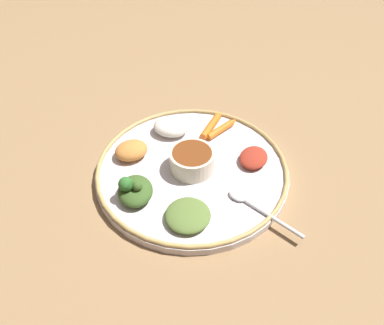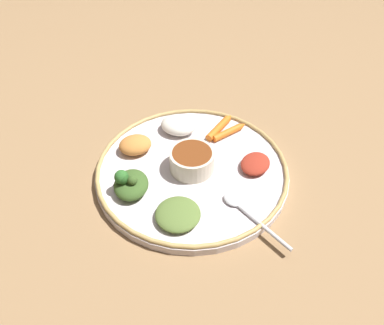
% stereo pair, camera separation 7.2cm
% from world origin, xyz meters
% --- Properties ---
extents(ground_plane, '(2.40, 2.40, 0.00)m').
position_xyz_m(ground_plane, '(0.00, 0.00, 0.00)').
color(ground_plane, olive).
extents(platter, '(0.36, 0.36, 0.02)m').
position_xyz_m(platter, '(0.00, 0.00, 0.01)').
color(platter, silver).
rests_on(platter, ground_plane).
extents(platter_rim, '(0.36, 0.36, 0.01)m').
position_xyz_m(platter_rim, '(0.00, 0.00, 0.02)').
color(platter_rim, tan).
rests_on(platter_rim, platter).
extents(center_bowl, '(0.08, 0.08, 0.04)m').
position_xyz_m(center_bowl, '(0.00, 0.00, 0.04)').
color(center_bowl, beige).
rests_on(center_bowl, platter).
extents(spoon, '(0.11, 0.13, 0.01)m').
position_xyz_m(spoon, '(-0.09, 0.11, 0.02)').
color(spoon, silver).
rests_on(spoon, platter).
extents(greens_pile, '(0.06, 0.07, 0.05)m').
position_xyz_m(greens_pile, '(0.11, 0.05, 0.03)').
color(greens_pile, '#385623').
rests_on(greens_pile, platter).
extents(carrot_near_spoon, '(0.08, 0.06, 0.01)m').
position_xyz_m(carrot_near_spoon, '(-0.08, -0.10, 0.02)').
color(carrot_near_spoon, orange).
rests_on(carrot_near_spoon, platter).
extents(carrot_outer, '(0.06, 0.08, 0.02)m').
position_xyz_m(carrot_outer, '(-0.06, -0.11, 0.02)').
color(carrot_outer, orange).
rests_on(carrot_outer, platter).
extents(mound_beet, '(0.08, 0.08, 0.02)m').
position_xyz_m(mound_beet, '(-0.12, -0.00, 0.03)').
color(mound_beet, maroon).
rests_on(mound_beet, platter).
extents(mound_rice_white, '(0.09, 0.08, 0.03)m').
position_xyz_m(mound_rice_white, '(0.03, -0.11, 0.03)').
color(mound_rice_white, silver).
rests_on(mound_rice_white, platter).
extents(mound_squash, '(0.08, 0.07, 0.03)m').
position_xyz_m(mound_squash, '(0.11, -0.05, 0.03)').
color(mound_squash, '#C67A38').
rests_on(mound_squash, platter).
extents(mound_collards, '(0.10, 0.10, 0.02)m').
position_xyz_m(mound_collards, '(0.03, 0.12, 0.03)').
color(mound_collards, '#567033').
rests_on(mound_collards, platter).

